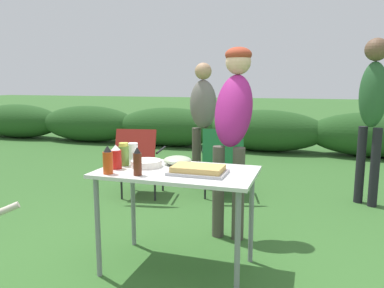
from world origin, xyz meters
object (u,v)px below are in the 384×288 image
(standing_person_in_red_jacket, at_px, (203,114))
(hot_sauce_bottle, at_px, (108,160))
(ketchup_bottle, at_px, (116,157))
(camp_chair_green_behind_table, at_px, (222,158))
(camp_chair_near_hedge, at_px, (140,159))
(relish_jar, at_px, (124,154))
(food_tray, at_px, (198,170))
(plate_stack, at_px, (146,163))
(standing_person_in_navy_coat, at_px, (373,103))
(paper_cup_stack, at_px, (133,153))
(mixing_bowl, at_px, (177,160))
(standing_person_in_gray_fleece, at_px, (234,116))
(bbq_sauce_bottle, at_px, (137,162))
(folding_table, at_px, (177,181))

(standing_person_in_red_jacket, bearing_deg, hot_sauce_bottle, -72.20)
(hot_sauce_bottle, distance_m, ketchup_bottle, 0.16)
(standing_person_in_red_jacket, bearing_deg, camp_chair_green_behind_table, -30.32)
(camp_chair_near_hedge, bearing_deg, relish_jar, -77.49)
(hot_sauce_bottle, xyz_separation_m, camp_chair_near_hedge, (-0.60, 1.71, -0.36))
(food_tray, relative_size, camp_chair_near_hedge, 0.46)
(plate_stack, relative_size, standing_person_in_navy_coat, 0.13)
(relish_jar, bearing_deg, hot_sauce_bottle, -85.59)
(plate_stack, height_order, camp_chair_green_behind_table, camp_chair_green_behind_table)
(standing_person_in_red_jacket, bearing_deg, food_tray, -57.57)
(food_tray, distance_m, plate_stack, 0.44)
(paper_cup_stack, bearing_deg, ketchup_bottle, -96.16)
(mixing_bowl, xyz_separation_m, camp_chair_near_hedge, (-0.94, 1.29, -0.30))
(hot_sauce_bottle, bearing_deg, ketchup_bottle, 99.27)
(plate_stack, height_order, ketchup_bottle, ketchup_bottle)
(standing_person_in_gray_fleece, bearing_deg, relish_jar, -126.85)
(paper_cup_stack, xyz_separation_m, standing_person_in_gray_fleece, (0.65, 0.65, 0.25))
(standing_person_in_gray_fleece, height_order, camp_chair_near_hedge, standing_person_in_gray_fleece)
(hot_sauce_bottle, bearing_deg, bbq_sauce_bottle, 6.81)
(mixing_bowl, distance_m, ketchup_bottle, 0.46)
(ketchup_bottle, distance_m, standing_person_in_gray_fleece, 1.12)
(standing_person_in_navy_coat, bearing_deg, mixing_bowl, -92.06)
(standing_person_in_red_jacket, bearing_deg, standing_person_in_navy_coat, 12.78)
(paper_cup_stack, height_order, ketchup_bottle, ketchup_bottle)
(folding_table, relative_size, mixing_bowl, 5.19)
(mixing_bowl, height_order, camp_chair_near_hedge, camp_chair_near_hedge)
(folding_table, distance_m, camp_chair_near_hedge, 1.79)
(food_tray, xyz_separation_m, camp_chair_near_hedge, (-1.18, 1.53, -0.30))
(folding_table, xyz_separation_m, bbq_sauce_bottle, (-0.20, -0.22, 0.17))
(folding_table, distance_m, food_tray, 0.21)
(relish_jar, distance_m, standing_person_in_red_jacket, 2.15)
(food_tray, bearing_deg, relish_jar, 172.40)
(ketchup_bottle, bearing_deg, mixing_bowl, 35.61)
(bbq_sauce_bottle, relative_size, standing_person_in_gray_fleece, 0.12)
(plate_stack, distance_m, hot_sauce_bottle, 0.32)
(folding_table, relative_size, paper_cup_stack, 7.20)
(food_tray, bearing_deg, standing_person_in_red_jacket, 105.34)
(folding_table, bearing_deg, ketchup_bottle, -168.75)
(folding_table, bearing_deg, plate_stack, 172.22)
(mixing_bowl, xyz_separation_m, hot_sauce_bottle, (-0.35, -0.42, 0.06))
(standing_person_in_gray_fleece, bearing_deg, camp_chair_near_hedge, 155.44)
(ketchup_bottle, relative_size, camp_chair_near_hedge, 0.21)
(standing_person_in_red_jacket, xyz_separation_m, camp_chair_near_hedge, (-0.57, -0.70, -0.49))
(food_tray, distance_m, standing_person_in_red_jacket, 2.31)
(standing_person_in_gray_fleece, bearing_deg, standing_person_in_red_jacket, 120.48)
(standing_person_in_navy_coat, bearing_deg, folding_table, -88.32)
(plate_stack, height_order, standing_person_in_red_jacket, standing_person_in_red_jacket)
(bbq_sauce_bottle, distance_m, camp_chair_green_behind_table, 2.04)
(standing_person_in_red_jacket, bearing_deg, mixing_bowl, -62.22)
(folding_table, bearing_deg, mixing_bowl, 109.41)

